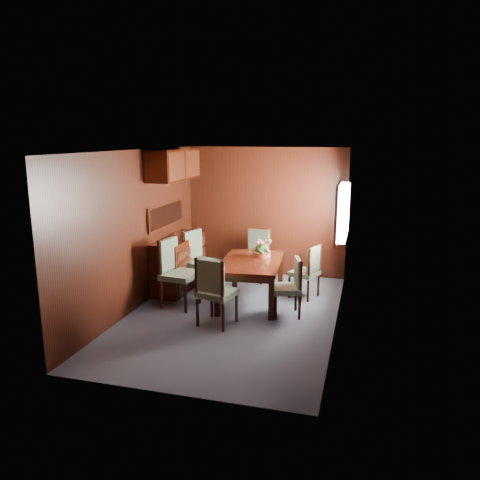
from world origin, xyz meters
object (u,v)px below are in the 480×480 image
(chair_head, at_px, (214,288))
(chair_left_near, at_px, (175,268))
(chair_right_near, at_px, (291,283))
(flower_centerpiece, at_px, (262,248))
(dining_table, at_px, (251,267))
(sideboard, at_px, (179,263))

(chair_head, bearing_deg, chair_left_near, 156.25)
(chair_right_near, height_order, chair_head, chair_head)
(chair_right_near, relative_size, flower_centerpiece, 2.84)
(chair_left_near, bearing_deg, dining_table, 119.95)
(dining_table, bearing_deg, sideboard, 159.30)
(sideboard, height_order, flower_centerpiece, flower_centerpiece)
(dining_table, distance_m, chair_left_near, 1.19)
(chair_left_near, bearing_deg, sideboard, -153.57)
(sideboard, relative_size, chair_right_near, 1.58)
(dining_table, distance_m, flower_centerpiece, 0.39)
(sideboard, xyz_separation_m, chair_right_near, (2.08, -0.77, 0.04))
(chair_left_near, bearing_deg, chair_right_near, 99.95)
(sideboard, xyz_separation_m, dining_table, (1.39, -0.39, 0.14))
(chair_head, bearing_deg, sideboard, 140.12)
(chair_left_near, height_order, flower_centerpiece, chair_left_near)
(chair_left_near, bearing_deg, chair_head, 61.43)
(chair_head, xyz_separation_m, flower_centerpiece, (0.36, 1.35, 0.28))
(sideboard, distance_m, chair_head, 1.84)
(chair_right_near, xyz_separation_m, flower_centerpiece, (-0.59, 0.66, 0.34))
(dining_table, bearing_deg, chair_head, -109.00)
(dining_table, xyz_separation_m, chair_left_near, (-1.10, -0.45, 0.01))
(chair_head, relative_size, flower_centerpiece, 3.19)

